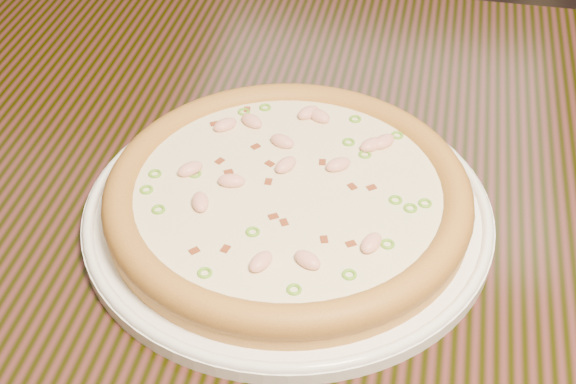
# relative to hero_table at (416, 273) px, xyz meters

# --- Properties ---
(ground) EXTENTS (9.00, 9.00, 0.00)m
(ground) POSITION_rel_hero_table_xyz_m (-0.30, 0.53, -0.65)
(ground) COLOR black
(hero_table) EXTENTS (1.20, 0.80, 0.75)m
(hero_table) POSITION_rel_hero_table_xyz_m (0.00, 0.00, 0.00)
(hero_table) COLOR black
(hero_table) RESTS_ON ground
(plate) EXTENTS (0.36, 0.36, 0.02)m
(plate) POSITION_rel_hero_table_xyz_m (-0.12, -0.05, 0.11)
(plate) COLOR white
(plate) RESTS_ON hero_table
(pizza) EXTENTS (0.32, 0.32, 0.03)m
(pizza) POSITION_rel_hero_table_xyz_m (-0.12, -0.05, 0.13)
(pizza) COLOR #CF8646
(pizza) RESTS_ON plate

